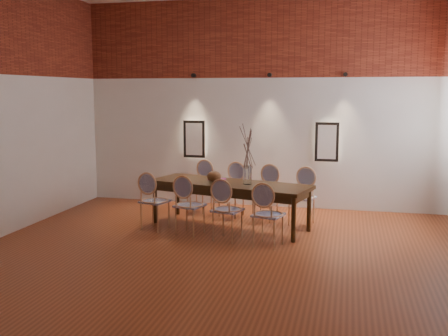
% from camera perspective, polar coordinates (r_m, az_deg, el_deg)
% --- Properties ---
extents(floor, '(7.00, 7.00, 0.02)m').
position_cam_1_polar(floor, '(7.14, -1.04, -10.06)').
color(floor, brown).
rests_on(floor, ground).
extents(wall_back, '(7.00, 0.10, 4.00)m').
position_cam_1_polar(wall_back, '(10.25, 3.94, 6.97)').
color(wall_back, silver).
rests_on(wall_back, ground).
extents(wall_front, '(7.00, 0.10, 4.00)m').
position_cam_1_polar(wall_front, '(3.46, -16.07, 4.00)').
color(wall_front, silver).
rests_on(wall_front, ground).
extents(brick_band_back, '(7.00, 0.02, 1.50)m').
position_cam_1_polar(brick_band_back, '(10.23, 3.95, 13.98)').
color(brick_band_back, maroon).
rests_on(brick_band_back, ground).
extents(niche_left, '(0.36, 0.06, 0.66)m').
position_cam_1_polar(niche_left, '(10.49, -3.22, 3.17)').
color(niche_left, '#FFEAC6').
rests_on(niche_left, wall_back).
extents(niche_right, '(0.36, 0.06, 0.66)m').
position_cam_1_polar(niche_right, '(10.06, 11.14, 2.81)').
color(niche_right, '#FFEAC6').
rests_on(niche_right, wall_back).
extents(spot_fixture_left, '(0.08, 0.10, 0.08)m').
position_cam_1_polar(spot_fixture_left, '(10.42, -3.32, 10.02)').
color(spot_fixture_left, black).
rests_on(spot_fixture_left, wall_back).
extents(spot_fixture_mid, '(0.08, 0.10, 0.08)m').
position_cam_1_polar(spot_fixture_mid, '(10.09, 4.99, 10.06)').
color(spot_fixture_mid, black).
rests_on(spot_fixture_mid, wall_back).
extents(spot_fixture_right, '(0.08, 0.10, 0.08)m').
position_cam_1_polar(spot_fixture_right, '(9.98, 13.08, 9.90)').
color(spot_fixture_right, black).
rests_on(spot_fixture_right, wall_back).
extents(dining_table, '(2.81, 1.51, 0.75)m').
position_cam_1_polar(dining_table, '(8.72, 0.61, -4.02)').
color(dining_table, '#37200C').
rests_on(dining_table, floor).
extents(chair_near_a, '(0.54, 0.54, 0.94)m').
position_cam_1_polar(chair_near_a, '(8.63, -7.53, -3.59)').
color(chair_near_a, tan).
rests_on(chair_near_a, floor).
extents(chair_near_b, '(0.54, 0.54, 0.94)m').
position_cam_1_polar(chair_near_b, '(8.26, -3.74, -4.06)').
color(chair_near_b, tan).
rests_on(chair_near_b, floor).
extents(chair_near_c, '(0.54, 0.54, 0.94)m').
position_cam_1_polar(chair_near_c, '(7.93, 0.39, -4.56)').
color(chair_near_c, tan).
rests_on(chair_near_c, floor).
extents(chair_near_d, '(0.54, 0.54, 0.94)m').
position_cam_1_polar(chair_near_d, '(7.65, 4.84, -5.08)').
color(chair_near_d, tan).
rests_on(chair_near_d, floor).
extents(chair_far_a, '(0.54, 0.54, 0.94)m').
position_cam_1_polar(chair_far_a, '(9.79, -2.68, -2.09)').
color(chair_far_a, tan).
rests_on(chair_far_a, floor).
extents(chair_far_b, '(0.54, 0.54, 0.94)m').
position_cam_1_polar(chair_far_b, '(9.47, 0.81, -2.44)').
color(chair_far_b, tan).
rests_on(chair_far_b, floor).
extents(chair_far_c, '(0.54, 0.54, 0.94)m').
position_cam_1_polar(chair_far_c, '(9.19, 4.52, -2.80)').
color(chair_far_c, tan).
rests_on(chair_far_c, floor).
extents(chair_far_d, '(0.54, 0.54, 0.94)m').
position_cam_1_polar(chair_far_d, '(8.95, 8.46, -3.17)').
color(chair_far_d, tan).
rests_on(chair_far_d, floor).
extents(vase, '(0.14, 0.14, 0.30)m').
position_cam_1_polar(vase, '(8.48, 2.57, -0.77)').
color(vase, silver).
rests_on(vase, dining_table).
extents(dried_branches, '(0.50, 0.50, 0.70)m').
position_cam_1_polar(dried_branches, '(8.42, 2.59, 2.25)').
color(dried_branches, brown).
rests_on(dried_branches, vase).
extents(bowl, '(0.24, 0.24, 0.18)m').
position_cam_1_polar(bowl, '(8.71, -1.07, -0.92)').
color(bowl, '#552F15').
rests_on(bowl, dining_table).
extents(book, '(0.30, 0.24, 0.03)m').
position_cam_1_polar(book, '(8.89, -0.77, -1.22)').
color(book, '#80215E').
rests_on(book, dining_table).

